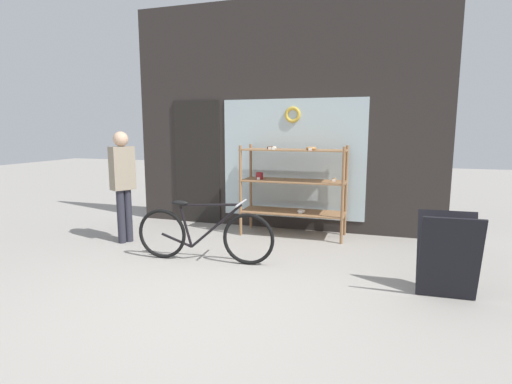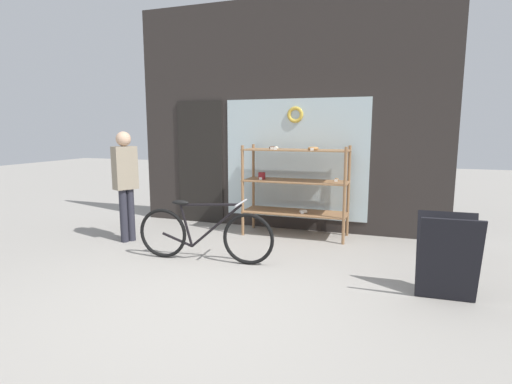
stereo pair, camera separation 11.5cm
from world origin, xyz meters
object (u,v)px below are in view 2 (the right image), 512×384
bicycle (204,234)px  sandwich_board (447,258)px  display_case (295,182)px  pedestrian (125,178)px

bicycle → sandwich_board: 2.72m
bicycle → sandwich_board: sandwich_board is taller
bicycle → display_case: bearing=58.2°
bicycle → sandwich_board: (2.71, -0.28, 0.07)m
pedestrian → sandwich_board: bearing=107.9°
display_case → bicycle: 1.80m
display_case → pedestrian: 2.49m
sandwich_board → bicycle: bearing=172.3°
sandwich_board → pedestrian: (-4.16, 0.72, 0.51)m
sandwich_board → display_case: bearing=134.8°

